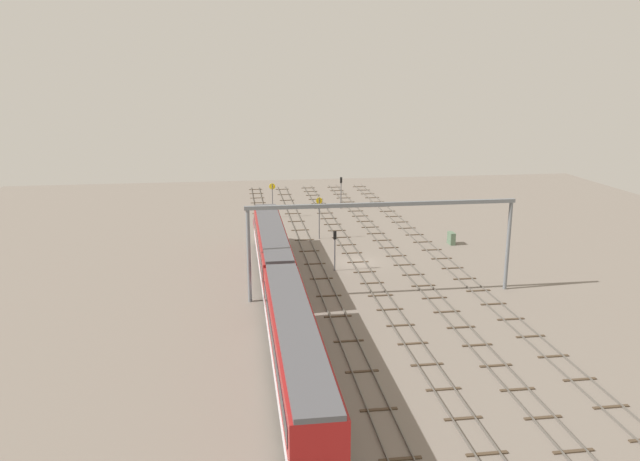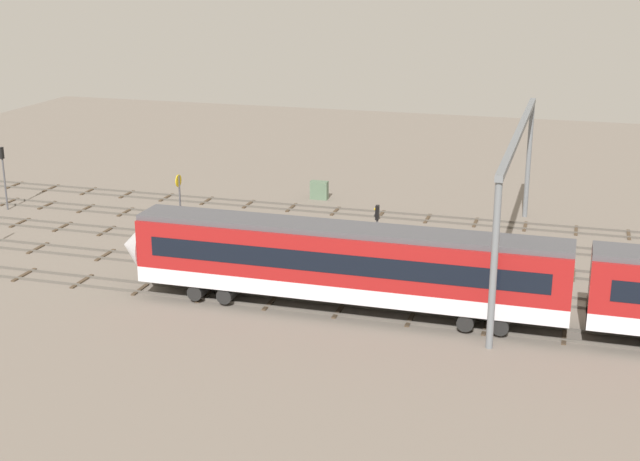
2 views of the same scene
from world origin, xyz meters
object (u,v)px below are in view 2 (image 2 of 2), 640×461
Objects in this scene: speed_sign_mid_trackside at (180,204)px; signal_light_trackside_approach at (3,169)px; signal_light_trackside_departure at (377,229)px; relay_cabinet at (319,190)px; train at (568,288)px; overhead_gantry at (518,159)px.

signal_light_trackside_approach is at bearing -18.38° from speed_sign_mid_trackside.
signal_light_trackside_departure is 2.91× the size of relay_cabinet.
relay_cabinet is at bearing -156.12° from signal_light_trackside_approach.
signal_light_trackside_approach is 31.61m from signal_light_trackside_departure.
train is 11.39m from overhead_gantry.
overhead_gantry is 21.87m from speed_sign_mid_trackside.
train is 10.13× the size of signal_light_trackside_approach.
relay_cabinet is (-4.84, -15.86, -2.61)m from speed_sign_mid_trackside.
speed_sign_mid_trackside reaches higher than signal_light_trackside_approach.
overhead_gantry is at bearing -171.98° from speed_sign_mid_trackside.
train is at bearing 110.12° from overhead_gantry.
overhead_gantry is at bearing 175.79° from signal_light_trackside_approach.
relay_cabinet is (-22.54, -9.98, -2.47)m from signal_light_trackside_approach.
signal_light_trackside_approach is at bearing -11.03° from signal_light_trackside_departure.
overhead_gantry is 21.86m from relay_cabinet.
speed_sign_mid_trackside is at bearing 8.02° from overhead_gantry.
speed_sign_mid_trackside reaches higher than signal_light_trackside_departure.
relay_cabinet is (20.11, -22.71, -1.90)m from train.
signal_light_trackside_departure is at bearing 21.61° from overhead_gantry.
signal_light_trackside_departure is 18.26m from relay_cabinet.
speed_sign_mid_trackside is at bearing -15.34° from train.
train reaches higher than relay_cabinet.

